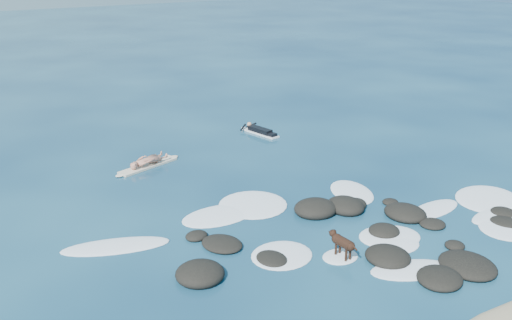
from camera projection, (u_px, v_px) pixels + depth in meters
ground at (322, 222)px, 18.51m from camera, size 160.00×160.00×0.00m
reef_rocks at (356, 237)px, 17.27m from camera, size 12.82×6.92×0.60m
breaking_foam at (364, 221)px, 18.56m from camera, size 15.61×8.47×0.12m
standing_surfer_rig at (147, 150)px, 22.98m from camera, size 3.15×1.31×1.82m
paddling_surfer_rig at (260, 131)px, 27.39m from camera, size 1.13×2.42×0.42m
dog at (342, 242)px, 16.17m from camera, size 0.34×1.20×0.76m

